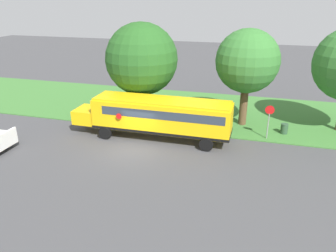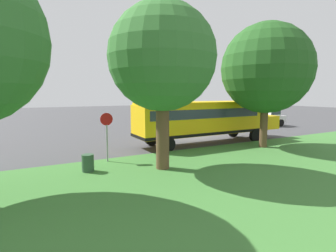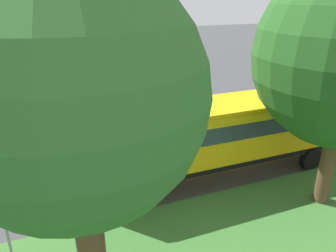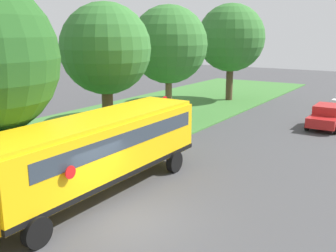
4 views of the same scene
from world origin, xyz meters
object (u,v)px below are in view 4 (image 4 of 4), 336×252
car_red_nearest (327,115)px  oak_tree_across_road (230,37)px  trash_bin (158,127)px  school_bus (94,149)px  stop_sign (165,113)px  oak_tree_roadside_mid (104,50)px  oak_tree_far_end (168,43)px

car_red_nearest → oak_tree_across_road: (-10.25, 6.31, 5.05)m
trash_bin → school_bus: bearing=-70.1°
school_bus → car_red_nearest: (5.36, 17.07, -1.05)m
car_red_nearest → stop_sign: (-7.40, -8.93, 0.86)m
oak_tree_roadside_mid → stop_sign: oak_tree_roadside_mid is taller
school_bus → oak_tree_roadside_mid: bearing=127.9°
school_bus → trash_bin: (-3.43, 9.46, -1.47)m
car_red_nearest → oak_tree_far_end: (-10.92, -3.11, 4.72)m
oak_tree_across_road → stop_sign: (2.85, -15.24, -4.19)m
car_red_nearest → trash_bin: car_red_nearest is taller
car_red_nearest → oak_tree_across_road: 13.05m
oak_tree_across_road → stop_sign: oak_tree_across_road is taller
trash_bin → oak_tree_across_road: bearing=96.0°
oak_tree_far_end → stop_sign: 7.83m
oak_tree_far_end → oak_tree_roadside_mid: bearing=-83.3°
school_bus → trash_bin: size_ratio=13.80×
oak_tree_across_road → stop_sign: bearing=-79.4°
oak_tree_across_road → trash_bin: oak_tree_across_road is taller
school_bus → stop_sign: school_bus is taller
school_bus → stop_sign: 8.39m
oak_tree_across_road → stop_sign: size_ratio=3.27×
school_bus → oak_tree_roadside_mid: 8.31m
oak_tree_roadside_mid → oak_tree_far_end: oak_tree_far_end is taller
school_bus → oak_tree_far_end: 15.47m
school_bus → oak_tree_across_road: bearing=101.8°
oak_tree_across_road → oak_tree_far_end: bearing=-94.1°
oak_tree_roadside_mid → oak_tree_across_road: 17.43m
school_bus → oak_tree_far_end: (-5.57, 13.96, 3.68)m
oak_tree_across_road → school_bus: bearing=-78.2°
car_red_nearest → oak_tree_roadside_mid: (-9.99, -11.11, 4.52)m
car_red_nearest → stop_sign: 11.63m
school_bus → trash_bin: 10.17m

